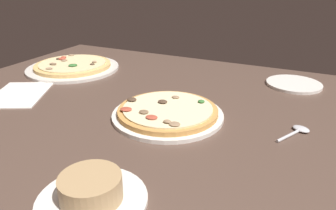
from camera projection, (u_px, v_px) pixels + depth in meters
dining_table at (170, 122)px, 82.87cm from camera, size 150.00×110.00×4.00cm
pizza_main at (166, 112)px, 80.82cm from camera, size 28.19×28.19×3.38cm
pizza_side at (73, 66)px, 118.43cm from camera, size 33.45×33.45×3.36cm
ramekin_on_saucer at (91, 193)px, 50.79cm from camera, size 17.93×17.93×4.97cm
side_plate at (294, 84)px, 102.66cm from camera, size 17.21×17.21×0.90cm
paper_menu at (19, 94)px, 95.14cm from camera, size 22.54×25.33×0.30cm
spoon at (298, 131)px, 73.26cm from camera, size 6.90×10.45×1.00cm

